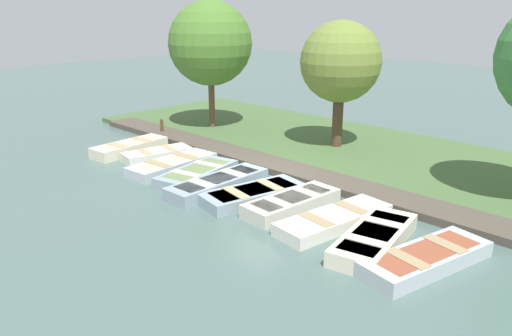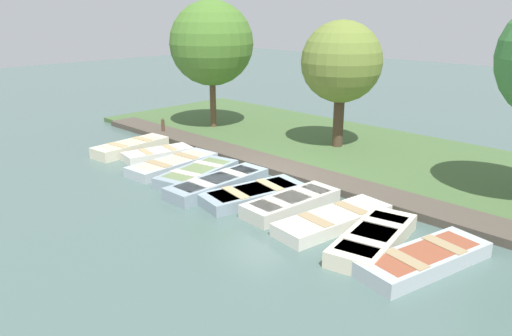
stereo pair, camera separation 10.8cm
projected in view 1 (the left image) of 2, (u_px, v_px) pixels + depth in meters
The scene contains 16 objects.
ground_plane at pixel (259, 182), 16.56m from camera, with size 80.00×80.00×0.00m, color #4C6660.
shore_bank at pixel (346, 150), 19.93m from camera, with size 8.00×24.00×0.20m.
dock_walkway at pixel (287, 169), 17.49m from camera, with size 1.30×21.79×0.23m.
rowboat_0 at pixel (130, 147), 19.84m from camera, with size 3.16×1.31×0.44m.
rowboat_1 at pixel (157, 154), 19.09m from camera, with size 2.74×1.45×0.35m.
rowboat_2 at pixel (172, 164), 17.81m from camera, with size 3.44×1.44×0.36m.
rowboat_3 at pixel (197, 173), 16.81m from camera, with size 3.30×1.85×0.38m.
rowboat_4 at pixel (218, 183), 15.79m from camera, with size 3.61×1.17×0.42m.
rowboat_5 at pixel (253, 194), 15.00m from camera, with size 3.40×1.87×0.36m.
rowboat_6 at pixel (292, 203), 14.23m from camera, with size 3.12×1.28×0.42m.
rowboat_7 at pixel (334, 219), 13.19m from camera, with size 3.57×1.58×0.37m.
rowboat_8 at pixel (374, 239), 12.04m from camera, with size 3.37×1.76×0.42m.
rowboat_9 at pixel (426, 258), 11.12m from camera, with size 3.50×1.80×0.39m.
mooring_post_near at pixel (162, 127), 22.28m from camera, with size 0.15×0.15×0.81m.
park_tree_far_left at pixel (210, 43), 22.20m from camera, with size 3.75×3.75×5.87m.
park_tree_left at pixel (340, 63), 19.09m from camera, with size 3.12×3.12×5.10m.
Camera 1 is at (11.23, 10.84, 5.55)m, focal length 35.00 mm.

